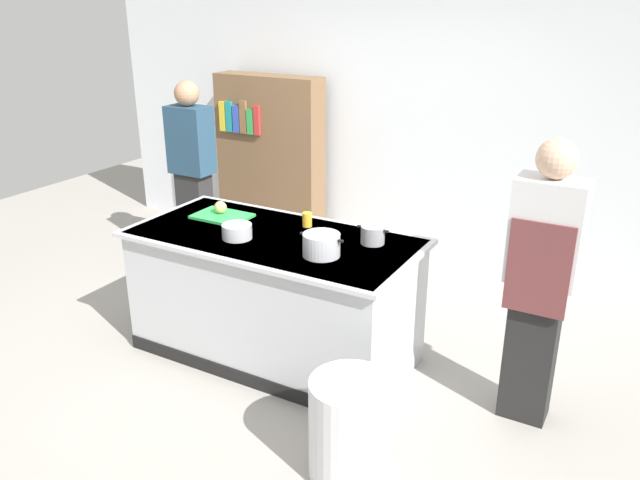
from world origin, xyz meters
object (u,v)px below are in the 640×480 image
Objects in this scene: onion at (220,207)px; person_guest at (193,171)px; juice_cup at (307,220)px; bookshelf at (270,162)px; stock_pot at (321,245)px; trash_bin at (351,429)px; person_chef at (540,279)px; mixing_bowl at (237,231)px; sauce_pan at (373,235)px.

onion is 1.27m from person_guest.
bookshelf is at bearing 130.94° from juice_cup.
bookshelf is (-1.67, 1.94, -0.12)m from stock_pot.
trash_bin is 0.33× the size of person_chef.
juice_cup is 2.02m from bookshelf.
person_guest is (-1.97, 1.13, -0.06)m from stock_pot.
mixing_bowl is 0.35× the size of trash_bin.
person_guest is at bearing 139.14° from onion.
juice_cup is (-0.53, 0.07, -0.01)m from sauce_pan.
juice_cup is 1.78m from person_guest.
onion is at bearing -68.15° from bookshelf.
onion is 0.16× the size of trash_bin.
stock_pot reaches higher than juice_cup.
mixing_bowl is at bearing 85.70° from person_chef.
person_chef is at bearing 12.43° from stock_pot.
person_guest is at bearing 139.52° from mixing_bowl.
mixing_bowl is at bearing -124.19° from juice_cup.
stock_pot is (1.01, -0.30, 0.01)m from onion.
onion is 0.46× the size of mixing_bowl.
trash_bin is at bearing -50.94° from stock_pot.
juice_cup is at bearing 49.98° from person_guest.
bookshelf reaches higher than onion.
onion is at bearing 76.56° from person_chef.
person_chef is at bearing 8.70° from mixing_bowl.
onion is 0.41× the size of sauce_pan.
sauce_pan is 1.11× the size of mixing_bowl.
onion reaches higher than juice_cup.
mixing_bowl is (-0.64, -0.01, -0.02)m from stock_pot.
mixing_bowl is 0.12× the size of person_guest.
juice_cup is 0.06× the size of person_guest.
bookshelf is (-2.24, 2.65, 0.57)m from trash_bin.
sauce_pan reaches higher than mixing_bowl.
bookshelf reaches higher than trash_bin.
person_chef is at bearing -29.50° from bookshelf.
mixing_bowl reaches higher than trash_bin.
stock_pot is 1.30m from person_chef.
mixing_bowl is 2.00× the size of juice_cup.
stock_pot is at bearing 89.43° from person_chef.
trash_bin is at bearing -29.88° from mixing_bowl.
person_chef reaches higher than trash_bin.
stock_pot is 0.52× the size of trash_bin.
mixing_bowl is 1.76m from person_guest.
mixing_bowl is at bearing -156.55° from sauce_pan.
person_chef reaches higher than bookshelf.
person_chef reaches higher than onion.
juice_cup is at bearing 72.20° from person_chef.
juice_cup is at bearing 172.69° from sauce_pan.
person_guest is (-1.63, 0.72, -0.04)m from juice_cup.
mixing_bowl is 1.92m from person_chef.
person_chef is at bearing 54.97° from trash_bin.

